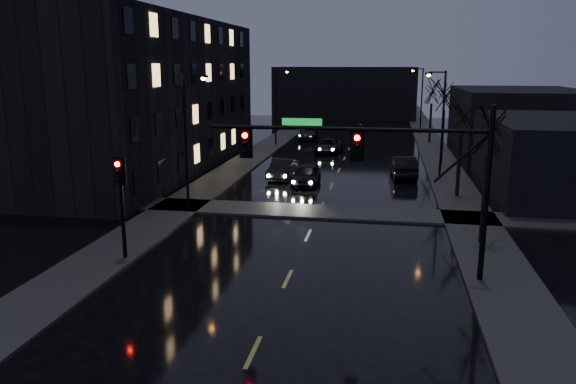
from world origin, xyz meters
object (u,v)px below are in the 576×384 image
at_px(oncoming_car_b, 282,169).
at_px(oncoming_car_c, 328,146).
at_px(oncoming_car_d, 308,132).
at_px(lead_car, 403,167).
at_px(oncoming_car_a, 307,175).

distance_m(oncoming_car_b, oncoming_car_c, 13.43).
distance_m(oncoming_car_b, oncoming_car_d, 23.13).
bearing_deg(lead_car, oncoming_car_a, 26.59).
bearing_deg(oncoming_car_c, oncoming_car_b, -95.36).
relative_size(oncoming_car_a, oncoming_car_d, 0.84).
xyz_separation_m(oncoming_car_a, oncoming_car_c, (0.00, 15.15, -0.07)).
bearing_deg(oncoming_car_b, oncoming_car_d, 95.55).
bearing_deg(oncoming_car_a, oncoming_car_c, 89.58).
bearing_deg(oncoming_car_d, lead_car, -67.85).
bearing_deg(oncoming_car_d, oncoming_car_c, -75.13).
distance_m(oncoming_car_b, lead_car, 9.31).
xyz_separation_m(oncoming_car_c, lead_car, (6.90, -10.98, 0.13)).
height_order(oncoming_car_d, lead_car, lead_car).
bearing_deg(lead_car, oncoming_car_d, -68.29).
height_order(oncoming_car_a, oncoming_car_d, oncoming_car_d).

